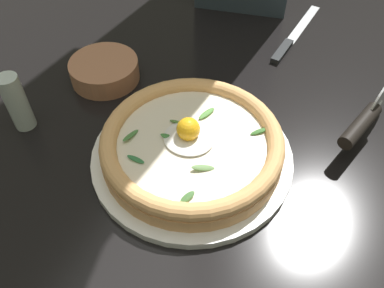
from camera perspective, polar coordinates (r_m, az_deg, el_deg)
ground_plane at (r=0.60m, az=3.79°, el=-2.46°), size 2.40×2.40×0.03m
pizza_plate at (r=0.58m, az=-0.00°, el=-1.72°), size 0.29×0.29×0.01m
pizza at (r=0.56m, az=-0.01°, el=0.04°), size 0.26×0.26×0.06m
side_bowl at (r=0.72m, az=-12.43°, el=10.27°), size 0.12×0.12×0.04m
pizza_cutter at (r=0.63m, az=23.77°, el=3.48°), size 0.06×0.15×0.08m
table_knife at (r=0.82m, az=13.93°, el=14.23°), size 0.04×0.23×0.01m
pepper_shaker at (r=0.65m, az=-23.86°, el=5.46°), size 0.03×0.03×0.09m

